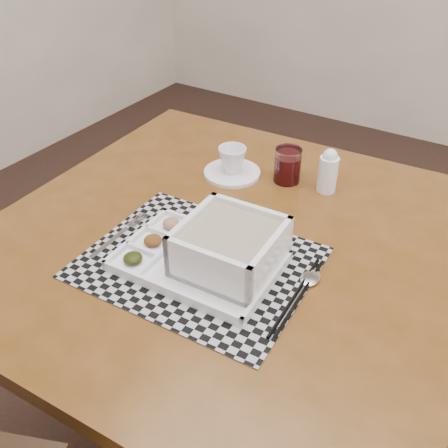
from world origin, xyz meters
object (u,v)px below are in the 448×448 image
(dining_table, at_px, (228,260))
(creamer_bottle, at_px, (328,171))
(serving_tray, at_px, (222,251))
(cup, at_px, (232,160))
(juice_glass, at_px, (288,167))

(dining_table, height_order, creamer_bottle, creamer_bottle)
(dining_table, xyz_separation_m, creamer_bottle, (0.11, 0.28, 0.13))
(dining_table, relative_size, creamer_bottle, 9.32)
(creamer_bottle, bearing_deg, serving_tray, -98.83)
(cup, xyz_separation_m, creamer_bottle, (0.24, 0.06, 0.01))
(juice_glass, height_order, creamer_bottle, creamer_bottle)
(cup, distance_m, juice_glass, 0.14)
(dining_table, distance_m, serving_tray, 0.17)
(dining_table, xyz_separation_m, juice_glass, (0.01, 0.27, 0.12))
(juice_glass, distance_m, creamer_bottle, 0.11)
(serving_tray, bearing_deg, cup, 118.20)
(cup, bearing_deg, serving_tray, -47.76)
(serving_tray, bearing_deg, juice_glass, 96.45)
(juice_glass, bearing_deg, creamer_bottle, 5.77)
(serving_tray, height_order, cup, serving_tray)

